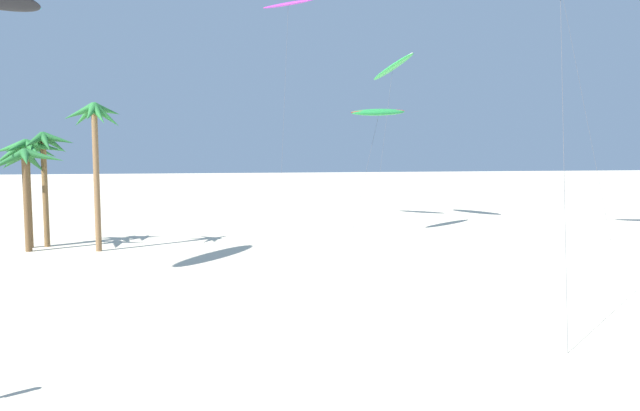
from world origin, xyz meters
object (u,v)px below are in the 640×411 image
palm_tree_1 (44,152)px  palm_tree_4 (95,128)px  flying_kite_1 (379,112)px  flying_kite_3 (288,4)px  palm_tree_3 (26,159)px  flying_kite_0 (393,67)px  palm_tree_2 (25,169)px

palm_tree_1 → palm_tree_4: size_ratio=0.81×
flying_kite_1 → flying_kite_3: bearing=142.9°
palm_tree_1 → palm_tree_3: (-0.98, -0.26, -0.42)m
flying_kite_0 → flying_kite_1: bearing=-113.6°
palm_tree_3 → palm_tree_4: size_ratio=0.76×
palm_tree_4 → palm_tree_1: bearing=148.3°
palm_tree_4 → flying_kite_0: flying_kite_0 is taller
palm_tree_3 → flying_kite_0: bearing=19.7°
palm_tree_1 → palm_tree_2: bearing=-110.1°
palm_tree_4 → flying_kite_0: bearing=27.7°
palm_tree_1 → flying_kite_0: size_ratio=0.52×
palm_tree_3 → palm_tree_4: palm_tree_4 is taller
palm_tree_3 → palm_tree_1: bearing=14.8°
palm_tree_3 → flying_kite_3: 22.61m
palm_tree_2 → palm_tree_4: 4.93m
palm_tree_4 → flying_kite_0: 25.15m
palm_tree_3 → flying_kite_1: 24.15m
palm_tree_4 → flying_kite_1: bearing=15.7°
palm_tree_1 → palm_tree_2: (-0.64, -1.75, -0.98)m
palm_tree_3 → flying_kite_0: flying_kite_0 is taller
flying_kite_0 → palm_tree_2: bearing=-157.2°
palm_tree_2 → palm_tree_3: size_ratio=0.92×
palm_tree_3 → palm_tree_4: (4.59, -1.97, 1.88)m
palm_tree_1 → flying_kite_3: size_ratio=0.41×
palm_tree_4 → flying_kite_3: bearing=37.9°
palm_tree_4 → flying_kite_0: size_ratio=0.65×
flying_kite_1 → flying_kite_3: (-6.20, 4.69, 8.57)m
palm_tree_2 → palm_tree_4: size_ratio=0.70×
palm_tree_4 → flying_kite_1: 19.87m
palm_tree_4 → palm_tree_3: bearing=156.8°
palm_tree_4 → palm_tree_2: bearing=173.6°
palm_tree_1 → palm_tree_3: bearing=-165.2°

